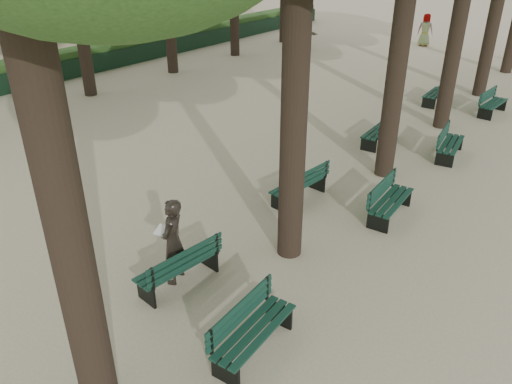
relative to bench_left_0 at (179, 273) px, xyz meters
The scene contains 14 objects.
ground 0.90m from the bench_left_0, 115.40° to the right, with size 120.00×120.00×0.00m, color #B9AD8C.
bench_left_0 is the anchor object (origin of this frame).
bench_left_1 4.42m from the bench_left_0, 90.00° to the left, with size 0.77×1.85×0.92m.
bench_left_2 9.31m from the bench_left_0, 90.00° to the left, with size 0.65×1.82×0.92m.
bench_left_3 14.84m from the bench_left_0, 90.00° to the left, with size 0.63×1.82×0.92m.
bench_right_0 2.34m from the bench_left_0, 14.07° to the right, with size 0.65×1.82×0.92m.
bench_right_1 5.47m from the bench_left_0, 65.53° to the left, with size 0.65×1.82×0.92m.
bench_right_2 9.84m from the bench_left_0, 76.67° to the left, with size 0.79×1.86×0.92m.
bench_right_3 14.93m from the bench_left_0, 81.27° to the left, with size 0.73×1.84×0.92m.
man_with_map 0.65m from the bench_left_0, 158.95° to the left, with size 0.73×0.80×1.81m.
pedestrian_d 26.73m from the bench_left_0, 99.91° to the left, with size 0.94×0.39×1.93m, color #262628.
pedestrian_e 23.24m from the bench_left_0, 115.34° to the left, with size 1.48×0.32×1.60m, color #262628.
fence 18.46m from the bench_left_0, 146.35° to the left, with size 0.08×42.00×0.90m, color black.
hedge 19.05m from the bench_left_0, 147.52° to the left, with size 1.20×42.00×1.20m, color #234718.
Camera 1 is at (6.32, -4.73, 6.17)m, focal length 35.00 mm.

